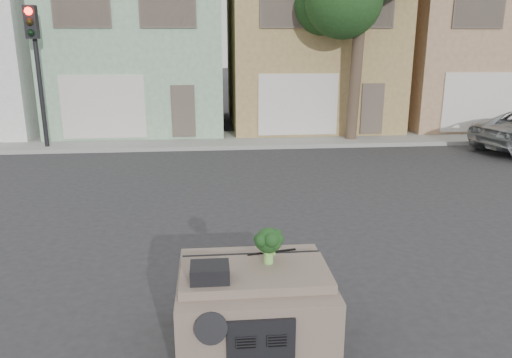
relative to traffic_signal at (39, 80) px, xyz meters
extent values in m
plane|color=#303033|center=(6.50, -9.50, -2.55)|extent=(120.00, 120.00, 0.00)
cube|color=gray|center=(6.50, 1.00, -2.47)|extent=(40.00, 3.00, 0.15)
cube|color=#8BB591|center=(3.00, 5.00, 1.23)|extent=(7.20, 8.20, 7.55)
cube|color=#A38651|center=(10.50, 5.00, 1.23)|extent=(7.20, 8.20, 7.55)
cube|color=tan|center=(18.00, 5.00, 1.23)|extent=(7.20, 8.20, 7.55)
cube|color=black|center=(0.00, 0.00, 0.00)|extent=(0.40, 0.40, 5.10)
cube|color=#1C3F19|center=(11.50, 0.30, 1.70)|extent=(4.40, 4.00, 8.50)
cube|color=#776558|center=(6.50, -12.50, -1.99)|extent=(2.00, 1.80, 1.12)
cube|color=black|center=(5.92, -12.85, -1.33)|extent=(0.48, 0.38, 0.20)
cube|color=black|center=(6.78, -12.12, -1.42)|extent=(0.69, 0.15, 0.02)
cube|color=#153213|center=(6.70, -12.44, -1.18)|extent=(0.51, 0.51, 0.50)
camera|label=1|loc=(5.97, -18.47, 1.46)|focal=35.00mm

